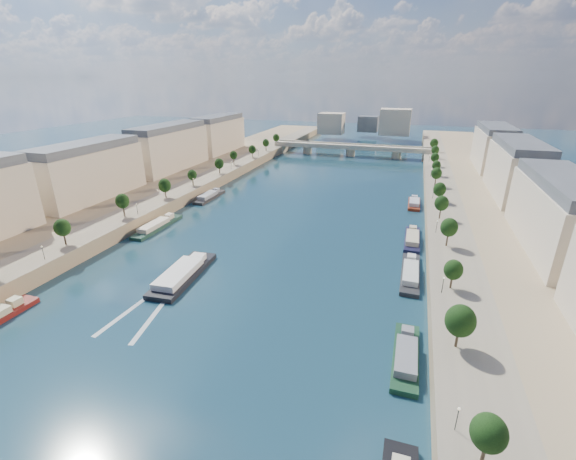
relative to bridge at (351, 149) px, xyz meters
The scene contains 17 objects.
ground 136.21m from the bridge, 90.00° to the right, with size 700.00×700.00×0.00m, color #0C2936.
quay_left 154.01m from the bridge, 117.88° to the right, with size 44.00×520.00×5.00m, color #9E8460.
quay_right 154.01m from the bridge, 62.12° to the right, with size 44.00×520.00×5.00m, color #9E8460.
pave_left 147.57m from the bridge, 112.72° to the right, with size 14.00×520.00×0.10m, color gray.
pave_right 147.57m from the bridge, 67.28° to the right, with size 14.00×520.00×0.10m, color gray.
trees_left 145.06m from the bridge, 112.30° to the right, with size 4.80×268.80×8.26m.
trees_right 137.69m from the bridge, 66.44° to the right, with size 4.80×268.80×8.26m.
lamps_left 155.29m from the bridge, 109.76° to the right, with size 0.36×200.36×4.28m.
lamps_right 141.26m from the bridge, 68.18° to the right, with size 0.36×200.36×4.28m.
buildings_left 150.86m from the bridge, 124.40° to the right, with size 16.00×226.00×23.20m.
buildings_right 150.86m from the bridge, 55.60° to the right, with size 16.00×226.00×23.20m.
skyline 84.01m from the bridge, 87.81° to the left, with size 79.00×42.00×22.00m.
bridge is the anchor object (origin of this frame).
tour_barge 195.93m from the bridge, 94.57° to the right, with size 9.80×28.07×3.77m.
wake 212.50m from the bridge, 94.22° to the right, with size 10.75×26.03×0.04m.
moored_barges_left 197.37m from the bridge, 103.33° to the right, with size 5.00×154.33×3.60m.
moored_barges_right 187.68m from the bridge, 75.97° to the right, with size 5.00×160.34×3.60m.
Camera 1 is at (42.05, -41.48, 52.62)m, focal length 24.00 mm.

